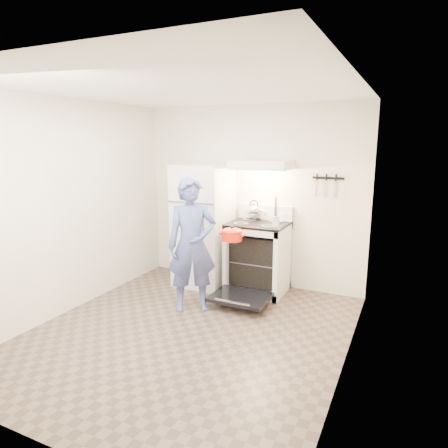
{
  "coord_description": "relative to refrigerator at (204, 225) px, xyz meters",
  "views": [
    {
      "loc": [
        2.03,
        -3.39,
        2.02
      ],
      "look_at": [
        -0.05,
        1.0,
        1.0
      ],
      "focal_mm": 32.0,
      "sensor_mm": 36.0,
      "label": 1
    }
  ],
  "objects": [
    {
      "name": "oven_rack",
      "position": [
        0.81,
        0.02,
        -0.41
      ],
      "size": [
        0.6,
        0.52,
        0.01
      ],
      "primitive_type": "cube",
      "color": "slate",
      "rests_on": "stove_body"
    },
    {
      "name": "utensil_jar",
      "position": [
        1.13,
        -0.24,
        0.2
      ],
      "size": [
        0.1,
        0.1,
        0.13
      ],
      "primitive_type": "cylinder",
      "rotation": [
        0.0,
        0.0,
        0.12
      ],
      "color": "silver",
      "rests_on": "cooktop"
    },
    {
      "name": "knife_strip",
      "position": [
        1.63,
        0.33,
        0.7
      ],
      "size": [
        0.4,
        0.02,
        0.03
      ],
      "primitive_type": "cube",
      "color": "black",
      "rests_on": "back_wall"
    },
    {
      "name": "floor",
      "position": [
        0.58,
        -1.45,
        -0.85
      ],
      "size": [
        3.6,
        3.6,
        0.0
      ],
      "primitive_type": "plane",
      "color": "brown",
      "rests_on": "ground"
    },
    {
      "name": "pizza_stone",
      "position": [
        0.88,
        -0.02,
        -0.4
      ],
      "size": [
        0.3,
        0.3,
        0.02
      ],
      "primitive_type": "cylinder",
      "color": "#896D4E",
      "rests_on": "oven_rack"
    },
    {
      "name": "tea_kettle",
      "position": [
        0.66,
        0.23,
        0.24
      ],
      "size": [
        0.22,
        0.18,
        0.27
      ],
      "primitive_type": null,
      "color": "silver",
      "rests_on": "cooktop"
    },
    {
      "name": "cooktop",
      "position": [
        0.81,
        0.02,
        0.09
      ],
      "size": [
        0.76,
        0.65,
        0.03
      ],
      "primitive_type": "cube",
      "color": "black",
      "rests_on": "stove_body"
    },
    {
      "name": "dutch_oven",
      "position": [
        0.68,
        -0.54,
        0.04
      ],
      "size": [
        0.32,
        0.25,
        0.22
      ],
      "primitive_type": null,
      "color": "red",
      "rests_on": "person"
    },
    {
      "name": "oven_door",
      "position": [
        0.81,
        -0.57,
        -0.72
      ],
      "size": [
        0.7,
        0.54,
        0.04
      ],
      "primitive_type": "cube",
      "color": "black",
      "rests_on": "floor"
    },
    {
      "name": "range_hood",
      "position": [
        0.81,
        0.1,
        0.86
      ],
      "size": [
        0.76,
        0.5,
        0.12
      ],
      "primitive_type": "cube",
      "color": "white",
      "rests_on": "back_wall"
    },
    {
      "name": "refrigerator",
      "position": [
        0.0,
        0.0,
        0.0
      ],
      "size": [
        0.7,
        0.7,
        1.7
      ],
      "primitive_type": "cube",
      "color": "white",
      "rests_on": "floor"
    },
    {
      "name": "stove_body",
      "position": [
        0.81,
        0.02,
        -0.39
      ],
      "size": [
        0.76,
        0.65,
        0.92
      ],
      "primitive_type": "cube",
      "color": "white",
      "rests_on": "floor"
    },
    {
      "name": "backsplash",
      "position": [
        0.81,
        0.31,
        0.2
      ],
      "size": [
        0.76,
        0.07,
        0.2
      ],
      "primitive_type": "cube",
      "color": "white",
      "rests_on": "cooktop"
    },
    {
      "name": "back_wall",
      "position": [
        0.58,
        0.35,
        0.4
      ],
      "size": [
        3.2,
        0.02,
        2.5
      ],
      "primitive_type": "cube",
      "color": "beige",
      "rests_on": "ground"
    },
    {
      "name": "person",
      "position": [
        0.31,
        -0.87,
        -0.05
      ],
      "size": [
        0.7,
        0.65,
        1.6
      ],
      "primitive_type": "imported",
      "rotation": [
        0.0,
        0.0,
        0.61
      ],
      "color": "navy",
      "rests_on": "floor"
    }
  ]
}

